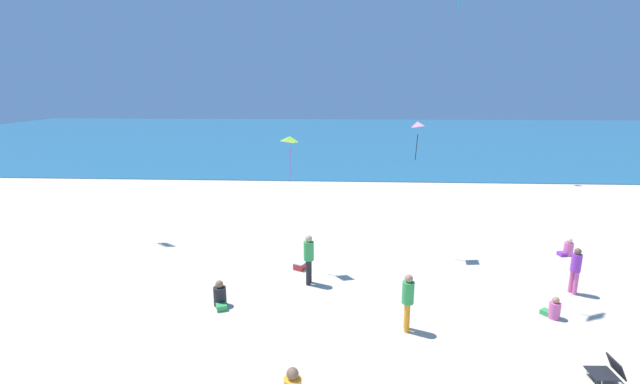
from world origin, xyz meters
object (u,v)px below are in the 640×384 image
at_px(person_2, 568,249).
at_px(person_1, 553,310).
at_px(person_7, 220,297).
at_px(kite_lime, 290,140).
at_px(person_0, 408,298).
at_px(person_5, 309,256).
at_px(beach_chair_far_left, 608,371).
at_px(person_6, 576,268).
at_px(kite_pink, 417,125).
at_px(cooler_box, 301,265).

bearing_deg(person_2, person_1, 47.65).
xyz_separation_m(person_7, kite_lime, (1.85, 3.18, 4.47)).
xyz_separation_m(person_0, person_5, (-2.94, 2.82, 0.05)).
bearing_deg(beach_chair_far_left, person_0, -26.43).
bearing_deg(person_2, person_6, 53.64).
height_order(beach_chair_far_left, person_5, person_5).
height_order(person_0, kite_pink, kite_pink).
height_order(person_0, kite_lime, kite_lime).
distance_m(beach_chair_far_left, person_6, 4.76).
height_order(beach_chair_far_left, person_2, person_2).
distance_m(kite_lime, kite_pink, 5.01).
bearing_deg(person_5, beach_chair_far_left, 155.34).
bearing_deg(person_0, person_1, 14.55).
bearing_deg(person_5, cooler_box, -63.79).
xyz_separation_m(person_5, kite_pink, (3.94, 3.18, 4.17)).
relative_size(person_5, kite_pink, 1.14).
bearing_deg(person_0, kite_lime, 133.61).
bearing_deg(kite_pink, person_0, -99.48).
bearing_deg(person_7, person_0, 56.50).
xyz_separation_m(beach_chair_far_left, person_1, (0.08, 2.87, -0.02)).
xyz_separation_m(person_6, kite_lime, (-9.43, 1.74, 3.87)).
bearing_deg(kite_lime, person_0, -49.21).
relative_size(person_6, person_7, 1.90).
bearing_deg(kite_pink, person_1, -56.40).
bearing_deg(cooler_box, person_7, -126.53).
relative_size(person_1, person_6, 0.43).
xyz_separation_m(person_0, kite_pink, (1.00, 6.00, 4.22)).
distance_m(cooler_box, person_2, 10.71).
distance_m(beach_chair_far_left, person_7, 10.31).
xyz_separation_m(person_6, person_7, (-11.28, -1.44, -0.60)).
bearing_deg(person_2, kite_pink, -13.45).
bearing_deg(person_2, cooler_box, -3.01).
bearing_deg(person_7, person_1, 66.64).
height_order(person_1, kite_lime, kite_lime).
height_order(person_1, person_2, person_2).
bearing_deg(beach_chair_far_left, kite_lime, -39.93).
bearing_deg(person_1, cooler_box, 32.96).
relative_size(person_5, kite_lime, 1.03).
height_order(cooler_box, person_1, person_1).
bearing_deg(kite_pink, kite_lime, -159.89).
relative_size(cooler_box, person_6, 0.42).
bearing_deg(person_2, person_0, 26.49).
bearing_deg(kite_pink, person_6, -36.09).
height_order(cooler_box, person_5, person_5).
relative_size(cooler_box, person_5, 0.38).
xyz_separation_m(beach_chair_far_left, person_2, (2.90, 7.91, 0.00)).
bearing_deg(beach_chair_far_left, person_1, -93.51).
distance_m(person_5, kite_pink, 6.56).
bearing_deg(cooler_box, person_1, -22.37).
distance_m(beach_chair_far_left, kite_pink, 9.91).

